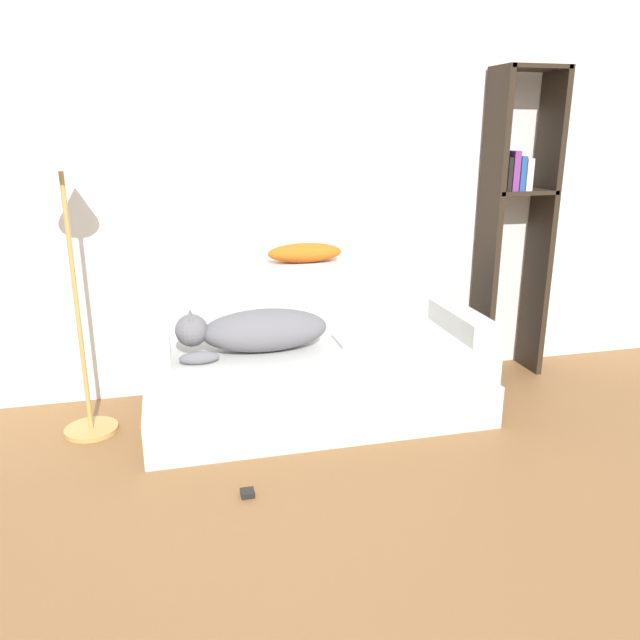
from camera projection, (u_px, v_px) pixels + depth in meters
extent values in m
cube|color=white|center=(265.00, 157.00, 3.48)|extent=(8.03, 0.06, 2.70)
cube|color=silver|center=(316.00, 394.00, 3.40)|extent=(1.80, 0.81, 0.23)
cube|color=silver|center=(316.00, 359.00, 3.33)|extent=(1.76, 0.77, 0.19)
cube|color=silver|center=(302.00, 293.00, 3.56)|extent=(1.76, 0.15, 0.37)
cube|color=silver|center=(154.00, 344.00, 3.09)|extent=(0.15, 0.62, 0.12)
cube|color=silver|center=(460.00, 320.00, 3.47)|extent=(0.15, 0.62, 0.12)
ellipsoid|color=slate|center=(265.00, 330.00, 3.15)|extent=(0.64, 0.26, 0.21)
sphere|color=slate|center=(192.00, 330.00, 3.06)|extent=(0.16, 0.16, 0.16)
cone|color=slate|center=(191.00, 321.00, 3.00)|extent=(0.06, 0.06, 0.07)
cone|color=slate|center=(190.00, 316.00, 3.08)|extent=(0.06, 0.06, 0.07)
ellipsoid|color=slate|center=(199.00, 358.00, 2.98)|extent=(0.19, 0.07, 0.06)
cube|color=silver|center=(367.00, 339.00, 3.32)|extent=(0.34, 0.21, 0.02)
ellipsoid|color=orange|center=(305.00, 253.00, 3.48)|extent=(0.42, 0.17, 0.11)
cube|color=#2D2319|center=(489.00, 230.00, 3.75)|extent=(0.04, 0.26, 1.85)
cube|color=#2D2319|center=(542.00, 227.00, 3.83)|extent=(0.04, 0.26, 1.85)
cube|color=#2D2319|center=(531.00, 68.00, 3.52)|extent=(0.38, 0.26, 0.02)
cube|color=#2D2319|center=(519.00, 191.00, 3.72)|extent=(0.38, 0.26, 0.02)
cube|color=black|center=(502.00, 174.00, 3.65)|extent=(0.03, 0.20, 0.19)
cube|color=#753384|center=(508.00, 170.00, 3.65)|extent=(0.04, 0.20, 0.23)
cube|color=#234C93|center=(515.00, 173.00, 3.67)|extent=(0.03, 0.20, 0.20)
cube|color=silver|center=(521.00, 174.00, 3.68)|extent=(0.04, 0.20, 0.18)
cylinder|color=tan|center=(92.00, 429.00, 3.23)|extent=(0.27, 0.27, 0.02)
cylinder|color=tan|center=(77.00, 307.00, 3.03)|extent=(0.02, 0.02, 1.30)
cone|color=silver|center=(58.00, 148.00, 2.82)|extent=(0.21, 0.21, 0.19)
cube|color=black|center=(248.00, 493.00, 2.66)|extent=(0.06, 0.06, 0.03)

